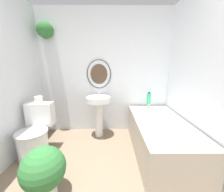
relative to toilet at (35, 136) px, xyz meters
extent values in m
cube|color=silver|center=(0.99, 0.91, 0.88)|extent=(2.65, 0.06, 2.40)
ellipsoid|color=#4C3828|center=(0.88, 0.87, 0.86)|extent=(0.48, 0.02, 0.57)
ellipsoid|color=silver|center=(0.88, 0.86, 0.86)|extent=(0.44, 0.01, 0.53)
cylinder|color=silver|center=(-0.06, 0.79, 1.71)|extent=(0.13, 0.13, 0.07)
sphere|color=#2D6B33|center=(-0.06, 0.79, 1.65)|extent=(0.29, 0.29, 0.29)
cube|color=silver|center=(2.29, -0.31, 0.88)|extent=(0.06, 2.50, 2.40)
cylinder|color=white|center=(0.00, -0.08, -0.11)|extent=(0.40, 0.40, 0.41)
cylinder|color=silver|center=(0.00, -0.08, 0.10)|extent=(0.43, 0.43, 0.02)
cube|color=white|center=(0.00, 0.21, 0.27)|extent=(0.40, 0.18, 0.37)
cylinder|color=white|center=(0.88, 0.62, 0.02)|extent=(0.15, 0.15, 0.68)
cylinder|color=white|center=(0.88, 0.62, 0.41)|extent=(0.45, 0.45, 0.10)
cylinder|color=silver|center=(0.88, 0.74, 0.51)|extent=(0.02, 0.02, 0.10)
cube|color=#B2A893|center=(1.86, 0.05, -0.05)|extent=(0.75, 1.55, 0.54)
cube|color=white|center=(1.86, 0.05, 0.20)|extent=(0.65, 1.45, 0.04)
cylinder|color=silver|center=(1.86, 0.73, 0.26)|extent=(0.04, 0.04, 0.08)
cylinder|color=#38B275|center=(1.85, 0.71, 0.40)|extent=(0.08, 0.08, 0.21)
cylinder|color=black|center=(1.85, 0.71, 0.52)|extent=(0.04, 0.04, 0.02)
cylinder|color=silver|center=(0.44, -0.67, -0.25)|extent=(0.22, 0.22, 0.15)
sphere|color=#2D6B33|center=(0.44, -0.67, 0.01)|extent=(0.44, 0.44, 0.44)
cylinder|color=white|center=(0.00, 0.21, 0.51)|extent=(0.11, 0.11, 0.10)
camera|label=1|loc=(1.12, -1.86, 1.02)|focal=22.00mm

